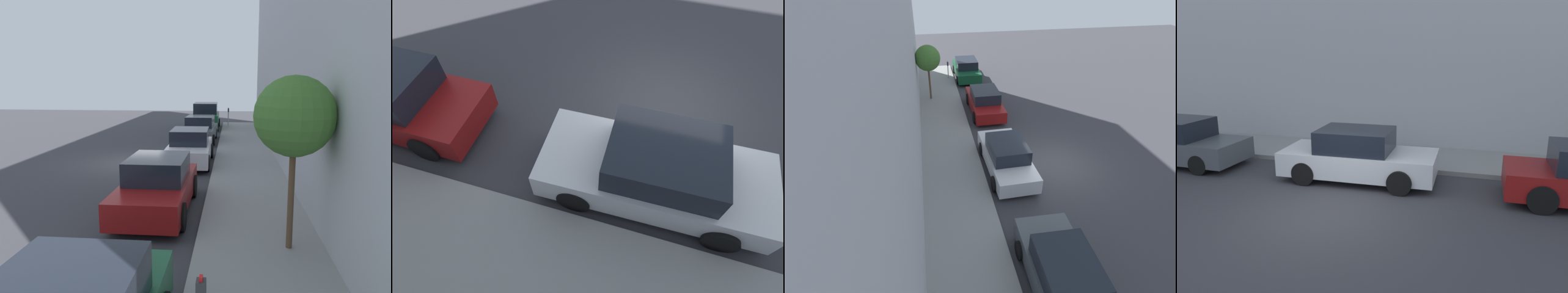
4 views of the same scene
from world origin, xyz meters
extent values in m
plane|color=#38383D|center=(0.00, 0.00, 0.00)|extent=(60.00, 60.00, 0.00)
cube|color=gray|center=(4.89, 0.00, 0.07)|extent=(2.77, 32.00, 0.15)
cylinder|color=black|center=(1.35, -4.91, 0.36)|extent=(0.22, 0.71, 0.71)
cylinder|color=black|center=(3.05, -4.91, 0.36)|extent=(0.22, 0.71, 0.71)
cube|color=silver|center=(2.41, -0.02, 0.56)|extent=(1.90, 4.54, 0.68)
cube|color=black|center=(2.41, 0.08, 1.22)|extent=(1.63, 2.13, 0.64)
cylinder|color=black|center=(1.56, 1.37, 0.34)|extent=(0.22, 0.68, 0.68)
cylinder|color=black|center=(3.26, 1.37, 0.34)|extent=(0.22, 0.68, 0.68)
cylinder|color=black|center=(1.56, -1.42, 0.34)|extent=(0.22, 0.68, 0.68)
cylinder|color=black|center=(3.26, -1.42, 0.34)|extent=(0.22, 0.68, 0.68)
cube|color=#4C5156|center=(2.33, 6.27, 0.56)|extent=(1.93, 4.55, 0.68)
cylinder|color=black|center=(1.48, 4.88, 0.32)|extent=(0.22, 0.63, 0.63)
cylinder|color=black|center=(3.18, 4.88, 0.32)|extent=(0.22, 0.63, 0.63)
camera|label=1|loc=(4.27, -16.50, 3.64)|focal=35.00mm
camera|label=2|loc=(5.67, -0.41, 5.83)|focal=28.00mm
camera|label=3|loc=(5.67, 11.20, 8.57)|focal=28.00mm
camera|label=4|loc=(-7.79, -3.37, 3.89)|focal=35.00mm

